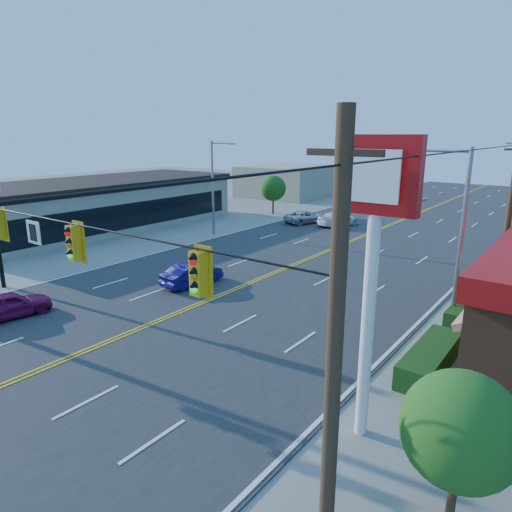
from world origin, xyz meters
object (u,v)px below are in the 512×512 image
Objects in this scene: signal_span at (16,244)px; car_blue at (192,275)px; car_silver at (305,217)px; car_magenta at (9,306)px; kfc_pylon at (374,231)px; car_white at (338,220)px.

signal_span reaches higher than car_blue.
car_blue is 20.91m from car_silver.
car_blue is (3.46, 8.73, -0.01)m from car_magenta.
car_silver is at bearing 123.74° from kfc_pylon.
car_silver is (-7.00, 31.12, -4.28)m from signal_span.
car_magenta is at bearing 161.14° from signal_span.
car_silver is (-4.60, 20.40, -0.02)m from car_blue.
car_magenta is (-16.97, -2.00, -5.41)m from kfc_pylon.
signal_span is 32.32m from car_white.
car_blue reaches higher than car_silver.
kfc_pylon is 16.04m from car_blue.
car_magenta is (-5.86, 2.00, -4.25)m from signal_span.
kfc_pylon is 1.93× the size of car_white.
car_magenta is 29.15m from car_silver.
kfc_pylon reaches higher than car_silver.
car_silver is at bearing 102.67° from signal_span.
signal_span reaches higher than car_white.
car_blue is at bearing 102.60° from signal_span.
car_silver is (-3.20, -0.69, -0.04)m from car_white.
car_blue is (-2.40, 10.73, -4.26)m from signal_span.
car_white is (2.06, 29.82, 0.01)m from car_magenta.
car_silver is at bearing -78.56° from car_magenta.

